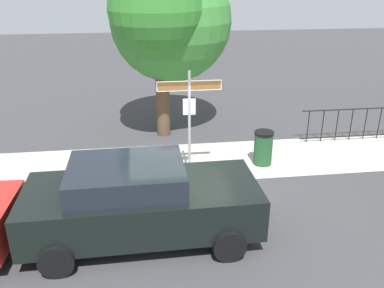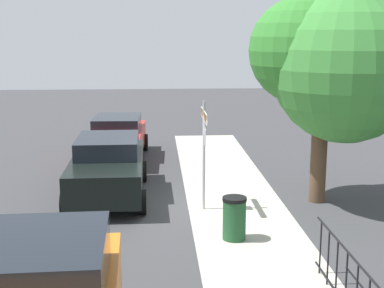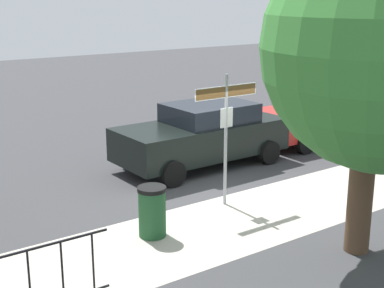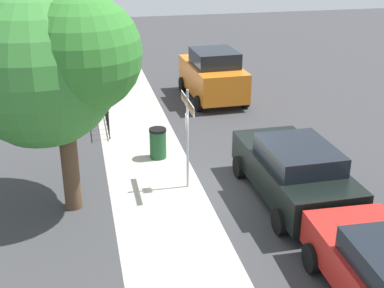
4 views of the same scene
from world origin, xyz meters
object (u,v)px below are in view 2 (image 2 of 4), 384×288
(shade_tree, at_px, (337,61))
(car_black, at_px, (108,167))
(street_sign, at_px, (204,134))
(trash_bin, at_px, (234,218))
(car_red, at_px, (117,137))

(shade_tree, xyz_separation_m, car_black, (-1.03, -6.07, -2.97))
(shade_tree, distance_m, car_black, 6.83)
(street_sign, bearing_deg, trash_bin, 12.98)
(car_black, bearing_deg, street_sign, 62.22)
(car_black, bearing_deg, car_red, 179.99)
(car_red, relative_size, trash_bin, 4.55)
(trash_bin, bearing_deg, street_sign, -167.02)
(car_black, bearing_deg, trash_bin, 40.82)
(shade_tree, bearing_deg, trash_bin, -50.44)
(street_sign, xyz_separation_m, trash_bin, (2.16, 0.50, -1.50))
(street_sign, height_order, trash_bin, street_sign)
(car_red, xyz_separation_m, trash_bin, (8.14, 3.15, -0.31))
(street_sign, bearing_deg, car_red, -156.09)
(trash_bin, bearing_deg, shade_tree, 129.56)
(shade_tree, height_order, trash_bin, shade_tree)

